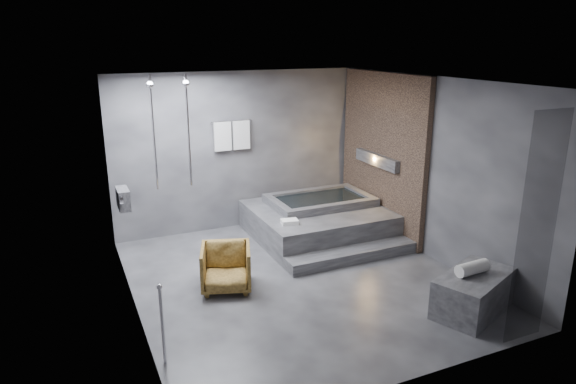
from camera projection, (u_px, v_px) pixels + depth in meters
name	position (u px, v px, depth m)	size (l,w,h in m)	color
room	(317.00, 156.00, 7.24)	(5.00, 5.04, 2.82)	#2D2D2F
tub_deck	(317.00, 222.00, 8.97)	(2.20, 2.00, 0.50)	#323234
tub_step	(352.00, 255.00, 7.99)	(2.20, 0.36, 0.18)	#323234
concrete_bench	(473.00, 293.00, 6.45)	(1.12, 0.62, 0.51)	#353537
driftwood_chair	(226.00, 268.00, 7.03)	(0.67, 0.68, 0.62)	#4C3513
rolled_towel	(472.00, 268.00, 6.37)	(0.16, 0.16, 0.46)	white
deck_towel	(290.00, 222.00, 8.14)	(0.26, 0.19, 0.07)	white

